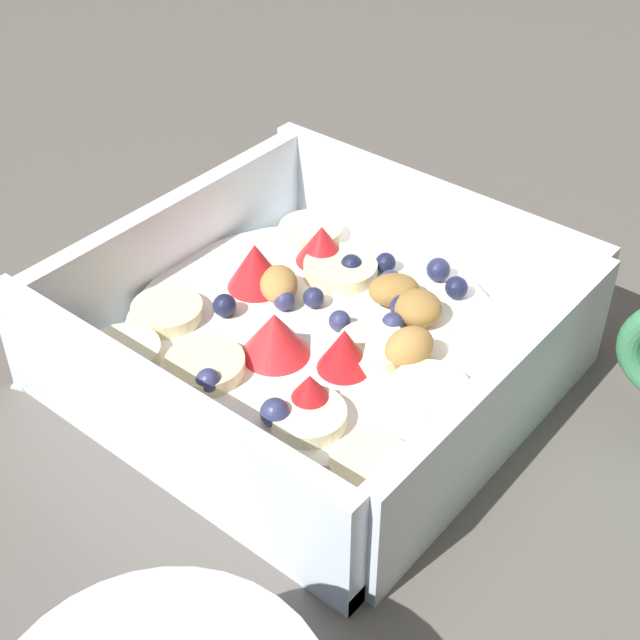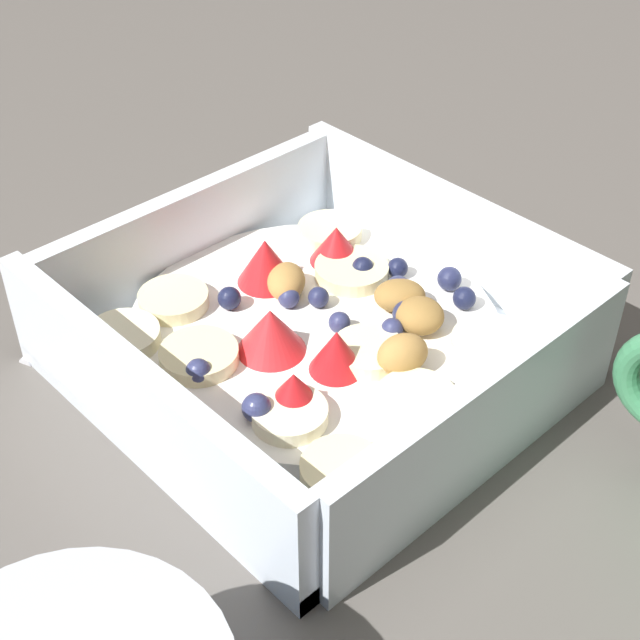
# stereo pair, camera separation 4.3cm
# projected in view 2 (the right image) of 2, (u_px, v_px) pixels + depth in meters

# --- Properties ---
(ground_plane) EXTENTS (2.40, 2.40, 0.00)m
(ground_plane) POSITION_uv_depth(u_px,v_px,m) (283.00, 383.00, 0.44)
(ground_plane) COLOR #56514C
(fruit_bowl) EXTENTS (0.20, 0.20, 0.06)m
(fruit_bowl) POSITION_uv_depth(u_px,v_px,m) (320.00, 338.00, 0.43)
(fruit_bowl) COLOR white
(fruit_bowl) RESTS_ON ground
(spoon) EXTENTS (0.08, 0.17, 0.01)m
(spoon) POSITION_uv_depth(u_px,v_px,m) (164.00, 234.00, 0.53)
(spoon) COLOR silver
(spoon) RESTS_ON ground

